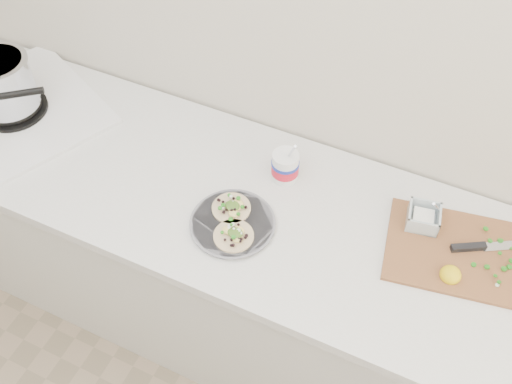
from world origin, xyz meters
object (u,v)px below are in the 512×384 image
at_px(tub, 286,164).
at_px(cutboard, 460,248).
at_px(stove, 7,94).
at_px(taco_plate, 232,222).

distance_m(tub, cutboard, 0.56).
bearing_deg(tub, cutboard, -4.59).
distance_m(stove, tub, 0.98).
relative_size(taco_plate, cutboard, 0.55).
bearing_deg(cutboard, stove, 173.31).
bearing_deg(stove, taco_plate, 17.89).
distance_m(taco_plate, tub, 0.25).
relative_size(stove, tub, 3.73).
bearing_deg(cutboard, tub, 165.73).
xyz_separation_m(stove, taco_plate, (0.91, -0.11, -0.07)).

